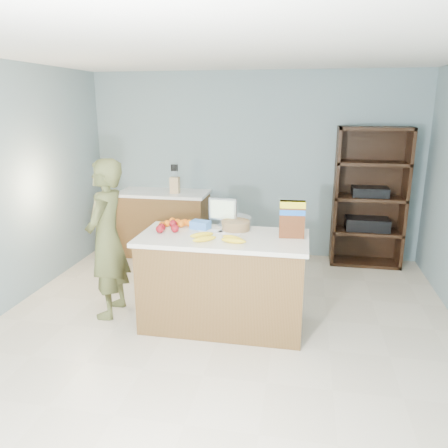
% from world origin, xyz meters
% --- Properties ---
extents(floor, '(4.50, 5.00, 0.02)m').
position_xyz_m(floor, '(0.00, 0.00, 0.00)').
color(floor, beige).
rests_on(floor, ground).
extents(walls, '(4.52, 5.02, 2.51)m').
position_xyz_m(walls, '(0.00, 0.00, 1.65)').
color(walls, gray).
rests_on(walls, ground).
extents(counter_peninsula, '(1.56, 0.76, 0.90)m').
position_xyz_m(counter_peninsula, '(0.00, 0.30, 0.42)').
color(counter_peninsula, brown).
rests_on(counter_peninsula, ground).
extents(back_cabinet, '(1.24, 0.62, 0.90)m').
position_xyz_m(back_cabinet, '(-1.20, 2.20, 0.45)').
color(back_cabinet, brown).
rests_on(back_cabinet, ground).
extents(shelving_unit, '(0.90, 0.40, 1.80)m').
position_xyz_m(shelving_unit, '(1.55, 2.35, 0.86)').
color(shelving_unit, black).
rests_on(shelving_unit, ground).
extents(person, '(0.39, 0.59, 1.58)m').
position_xyz_m(person, '(-1.16, 0.33, 0.79)').
color(person, '#4D512A').
rests_on(person, ground).
extents(knife_block, '(0.12, 0.10, 0.31)m').
position_xyz_m(knife_block, '(-1.01, 2.13, 1.02)').
color(knife_block, tan).
rests_on(knife_block, back_cabinet).
extents(envelopes, '(0.42, 0.19, 0.00)m').
position_xyz_m(envelopes, '(-0.05, 0.41, 0.90)').
color(envelopes, white).
rests_on(envelopes, counter_peninsula).
extents(bananas, '(0.54, 0.29, 0.05)m').
position_xyz_m(bananas, '(-0.02, 0.15, 0.93)').
color(bananas, yellow).
rests_on(bananas, counter_peninsula).
extents(apples, '(0.22, 0.28, 0.08)m').
position_xyz_m(apples, '(-0.55, 0.36, 0.94)').
color(apples, maroon).
rests_on(apples, counter_peninsula).
extents(oranges, '(0.31, 0.23, 0.07)m').
position_xyz_m(oranges, '(-0.51, 0.53, 0.93)').
color(oranges, orange).
rests_on(oranges, counter_peninsula).
extents(blue_carton, '(0.20, 0.16, 0.08)m').
position_xyz_m(blue_carton, '(-0.26, 0.49, 0.94)').
color(blue_carton, blue).
rests_on(blue_carton, counter_peninsula).
extents(salad_bowl, '(0.30, 0.30, 0.13)m').
position_xyz_m(salad_bowl, '(0.08, 0.52, 0.96)').
color(salad_bowl, '#267219').
rests_on(salad_bowl, counter_peninsula).
extents(tv, '(0.28, 0.12, 0.28)m').
position_xyz_m(tv, '(-0.06, 0.63, 1.06)').
color(tv, silver).
rests_on(tv, counter_peninsula).
extents(cereal_box, '(0.23, 0.10, 0.34)m').
position_xyz_m(cereal_box, '(0.62, 0.37, 1.10)').
color(cereal_box, '#592B14').
rests_on(cereal_box, counter_peninsula).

